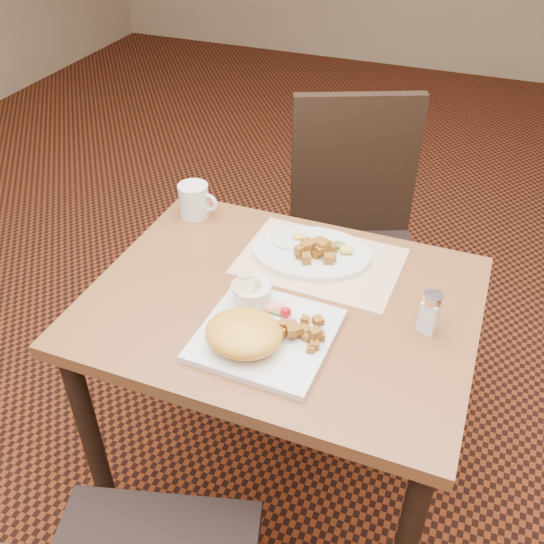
{
  "coord_description": "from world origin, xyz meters",
  "views": [
    {
      "loc": [
        0.38,
        -1.03,
        1.67
      ],
      "look_at": [
        -0.03,
        0.0,
        0.82
      ],
      "focal_mm": 40.0,
      "sensor_mm": 36.0,
      "label": 1
    }
  ],
  "objects_px": {
    "plate_oval": "(311,253)",
    "coffee_mug": "(195,200)",
    "plate_square": "(266,335)",
    "table": "(281,333)",
    "chair_far": "(355,230)",
    "salt_shaker": "(430,312)"
  },
  "relations": [
    {
      "from": "table",
      "to": "plate_oval",
      "type": "distance_m",
      "value": 0.22
    },
    {
      "from": "plate_oval",
      "to": "coffee_mug",
      "type": "distance_m",
      "value": 0.38
    },
    {
      "from": "plate_oval",
      "to": "coffee_mug",
      "type": "relative_size",
      "value": 2.65
    },
    {
      "from": "chair_far",
      "to": "plate_square",
      "type": "relative_size",
      "value": 3.46
    },
    {
      "from": "salt_shaker",
      "to": "plate_square",
      "type": "bearing_deg",
      "value": -154.38
    },
    {
      "from": "coffee_mug",
      "to": "chair_far",
      "type": "bearing_deg",
      "value": 47.09
    },
    {
      "from": "plate_square",
      "to": "salt_shaker",
      "type": "distance_m",
      "value": 0.36
    },
    {
      "from": "table",
      "to": "plate_oval",
      "type": "bearing_deg",
      "value": 86.51
    },
    {
      "from": "salt_shaker",
      "to": "chair_far",
      "type": "bearing_deg",
      "value": 116.42
    },
    {
      "from": "plate_square",
      "to": "table",
      "type": "bearing_deg",
      "value": 96.51
    },
    {
      "from": "table",
      "to": "chair_far",
      "type": "xyz_separation_m",
      "value": [
        0.02,
        0.66,
        -0.1
      ]
    },
    {
      "from": "salt_shaker",
      "to": "table",
      "type": "bearing_deg",
      "value": -177.12
    },
    {
      "from": "coffee_mug",
      "to": "table",
      "type": "bearing_deg",
      "value": -35.82
    },
    {
      "from": "plate_oval",
      "to": "coffee_mug",
      "type": "bearing_deg",
      "value": 168.94
    },
    {
      "from": "plate_square",
      "to": "salt_shaker",
      "type": "relative_size",
      "value": 2.8
    },
    {
      "from": "chair_far",
      "to": "salt_shaker",
      "type": "xyz_separation_m",
      "value": [
        0.32,
        -0.65,
        0.26
      ]
    },
    {
      "from": "chair_far",
      "to": "coffee_mug",
      "type": "distance_m",
      "value": 0.61
    },
    {
      "from": "salt_shaker",
      "to": "coffee_mug",
      "type": "bearing_deg",
      "value": 160.82
    },
    {
      "from": "plate_square",
      "to": "coffee_mug",
      "type": "xyz_separation_m",
      "value": [
        -0.37,
        0.4,
        0.04
      ]
    },
    {
      "from": "chair_far",
      "to": "coffee_mug",
      "type": "relative_size",
      "value": 8.43
    },
    {
      "from": "coffee_mug",
      "to": "plate_oval",
      "type": "bearing_deg",
      "value": -11.06
    },
    {
      "from": "plate_oval",
      "to": "salt_shaker",
      "type": "xyz_separation_m",
      "value": [
        0.33,
        -0.17,
        0.04
      ]
    }
  ]
}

